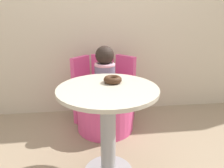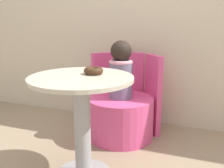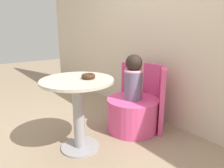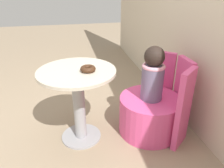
# 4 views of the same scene
# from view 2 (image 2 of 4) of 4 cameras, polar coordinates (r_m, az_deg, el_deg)

# --- Properties ---
(back_wall) EXTENTS (6.00, 0.06, 2.40)m
(back_wall) POSITION_cam_2_polar(r_m,az_deg,el_deg) (2.68, 6.16, 17.10)
(back_wall) COLOR beige
(back_wall) RESTS_ON ground_plane
(round_table) EXTENTS (0.67, 0.67, 0.70)m
(round_table) POSITION_cam_2_polar(r_m,az_deg,el_deg) (1.71, -6.56, -5.39)
(round_table) COLOR #99999E
(round_table) RESTS_ON ground_plane
(tub_chair) EXTENTS (0.59, 0.59, 0.37)m
(tub_chair) POSITION_cam_2_polar(r_m,az_deg,el_deg) (2.38, 1.87, -7.27)
(tub_chair) COLOR #E54C8C
(tub_chair) RESTS_ON ground_plane
(booth_backrest) EXTENTS (0.69, 0.25, 0.74)m
(booth_backrest) POSITION_cam_2_polar(r_m,az_deg,el_deg) (2.55, 3.67, -1.57)
(booth_backrest) COLOR #E54C8C
(booth_backrest) RESTS_ON ground_plane
(child_figure) EXTENTS (0.21, 0.21, 0.50)m
(child_figure) POSITION_cam_2_polar(r_m,az_deg,el_deg) (2.26, 1.96, 3.02)
(child_figure) COLOR slate
(child_figure) RESTS_ON tub_chair
(donut) EXTENTS (0.13, 0.13, 0.04)m
(donut) POSITION_cam_2_polar(r_m,az_deg,el_deg) (1.71, -4.05, 2.90)
(donut) COLOR #3D2314
(donut) RESTS_ON round_table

